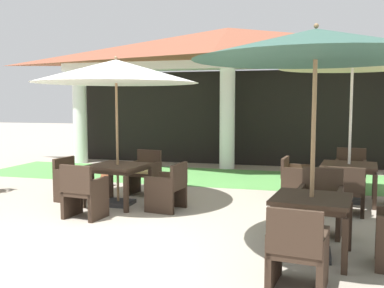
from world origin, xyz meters
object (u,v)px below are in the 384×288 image
(patio_umbrella_mid_right, at_px, (316,46))
(terracotta_urn, at_px, (107,178))
(patio_chair_mid_left_west, at_px, (72,180))
(patio_chair_mid_left_north, at_px, (145,174))
(patio_chair_mid_right_south, at_px, (298,252))
(patio_table_mid_left, at_px, (118,170))
(patio_table_near_foreground, at_px, (349,169))
(patio_table_mid_right, at_px, (312,205))
(patio_umbrella_near_foreground, at_px, (353,61))
(patio_chair_mid_left_south, at_px, (83,193))
(patio_chair_mid_right_north, at_px, (321,204))
(patio_chair_near_foreground_south, at_px, (346,192))
(patio_chair_near_foreground_west, at_px, (296,179))
(patio_chair_mid_left_east, at_px, (168,187))
(patio_chair_near_foreground_north, at_px, (350,172))
(patio_umbrella_mid_left, at_px, (116,72))

(patio_umbrella_mid_right, distance_m, terracotta_urn, 6.18)
(patio_chair_mid_left_west, distance_m, patio_chair_mid_left_north, 1.46)
(patio_chair_mid_right_south, distance_m, terracotta_urn, 6.29)
(patio_chair_mid_right_south, height_order, terracotta_urn, patio_chair_mid_right_south)
(patio_table_mid_left, bearing_deg, patio_table_near_foreground, 18.22)
(patio_table_near_foreground, xyz_separation_m, patio_table_mid_right, (-0.68, -3.27, 0.01))
(patio_umbrella_near_foreground, bearing_deg, patio_chair_mid_left_west, -166.64)
(patio_chair_mid_left_south, relative_size, patio_chair_mid_right_north, 0.96)
(patio_chair_near_foreground_south, bearing_deg, patio_chair_near_foreground_west, 134.92)
(patio_table_near_foreground, relative_size, patio_chair_mid_left_east, 1.30)
(patio_chair_near_foreground_south, xyz_separation_m, patio_chair_mid_left_south, (-4.16, -1.41, 0.04))
(patio_chair_mid_left_north, height_order, terracotta_urn, patio_chair_mid_left_north)
(terracotta_urn, bearing_deg, patio_chair_mid_right_north, -28.58)
(patio_table_near_foreground, distance_m, patio_table_mid_right, 3.34)
(patio_chair_mid_right_south, bearing_deg, patio_table_mid_right, 90.00)
(patio_chair_mid_left_west, height_order, terracotta_urn, patio_chair_mid_left_west)
(patio_chair_near_foreground_north, xyz_separation_m, patio_chair_mid_right_south, (-0.92, -5.25, -0.04))
(patio_chair_near_foreground_west, distance_m, patio_chair_mid_left_south, 4.14)
(patio_chair_mid_left_east, distance_m, patio_umbrella_mid_right, 3.70)
(patio_chair_mid_left_north, height_order, patio_umbrella_mid_right, patio_umbrella_mid_right)
(patio_umbrella_mid_left, distance_m, patio_chair_mid_left_west, 2.29)
(patio_chair_near_foreground_north, bearing_deg, patio_chair_mid_right_south, 86.55)
(patio_umbrella_near_foreground, distance_m, patio_chair_mid_left_east, 4.13)
(patio_chair_near_foreground_west, xyz_separation_m, patio_chair_mid_left_south, (-3.30, -2.50, 0.03))
(patio_table_near_foreground, distance_m, patio_chair_near_foreground_north, 1.01)
(patio_chair_mid_right_south, bearing_deg, patio_chair_near_foreground_north, 87.39)
(patio_chair_mid_left_north, xyz_separation_m, patio_chair_mid_right_north, (3.45, -1.92, 0.01))
(patio_chair_near_foreground_north, xyz_separation_m, patio_chair_mid_left_north, (-4.11, -1.32, -0.01))
(patio_table_mid_right, distance_m, patio_umbrella_mid_right, 1.91)
(patio_chair_mid_left_west, distance_m, patio_umbrella_mid_right, 5.38)
(patio_umbrella_near_foreground, distance_m, terracotta_urn, 5.74)
(patio_chair_near_foreground_north, xyz_separation_m, patio_chair_mid_right_north, (-0.66, -3.24, 0.00))
(patio_chair_mid_left_east, relative_size, patio_umbrella_mid_right, 0.29)
(patio_chair_near_foreground_west, distance_m, patio_table_mid_left, 3.50)
(patio_umbrella_near_foreground, relative_size, patio_table_mid_left, 2.67)
(patio_chair_near_foreground_west, relative_size, patio_chair_mid_left_north, 0.89)
(terracotta_urn, bearing_deg, patio_table_mid_left, -57.38)
(patio_table_mid_right, height_order, patio_chair_mid_right_south, patio_chair_mid_right_south)
(patio_chair_near_foreground_west, bearing_deg, terracotta_urn, -85.44)
(patio_table_near_foreground, height_order, patio_chair_mid_right_north, patio_chair_mid_right_north)
(patio_chair_mid_right_north, bearing_deg, patio_chair_mid_right_south, 90.00)
(patio_umbrella_near_foreground, height_order, patio_chair_mid_left_east, patio_umbrella_near_foreground)
(patio_umbrella_near_foreground, height_order, patio_chair_mid_left_west, patio_umbrella_near_foreground)
(patio_chair_mid_left_north, bearing_deg, patio_umbrella_near_foreground, -167.57)
(patio_chair_mid_left_east, xyz_separation_m, patio_table_mid_right, (2.43, -1.77, 0.24))
(patio_umbrella_near_foreground, distance_m, patio_chair_near_foreground_north, 2.43)
(patio_chair_near_foreground_west, relative_size, patio_umbrella_mid_left, 0.27)
(patio_chair_near_foreground_north, relative_size, patio_table_mid_left, 0.85)
(patio_chair_mid_left_west, distance_m, patio_chair_mid_right_north, 4.72)
(patio_umbrella_mid_right, relative_size, patio_chair_mid_right_north, 3.13)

